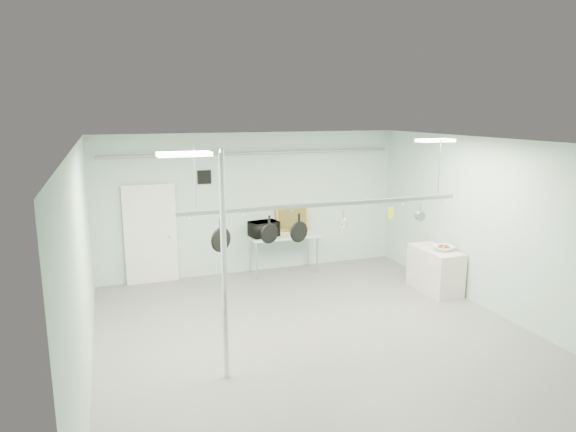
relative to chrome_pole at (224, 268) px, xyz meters
name	(u,v)px	position (x,y,z in m)	size (l,w,h in m)	color
floor	(321,341)	(1.70, 0.60, -1.60)	(8.00, 8.00, 0.00)	gray
ceiling	(324,144)	(1.70, 0.60, 1.59)	(7.00, 8.00, 0.02)	silver
back_wall	(253,203)	(1.70, 4.59, 0.00)	(7.00, 0.02, 3.20)	#A4C5BA
right_wall	(502,229)	(5.19, 0.60, 0.00)	(0.02, 8.00, 3.20)	#A4C5BA
door	(151,235)	(-0.60, 4.54, -0.55)	(1.10, 0.10, 2.20)	silver
wall_vent	(204,177)	(0.60, 4.57, 0.65)	(0.30, 0.04, 0.30)	black
conduit_pipe	(253,153)	(1.70, 4.50, 1.15)	(0.07, 0.07, 6.60)	gray
chrome_pole	(224,268)	(0.00, 0.00, 0.00)	(0.08, 0.08, 3.20)	silver
prep_table	(283,238)	(2.30, 4.20, -0.77)	(1.60, 0.70, 0.91)	silver
side_cabinet	(435,270)	(4.85, 2.00, -1.15)	(0.60, 1.20, 0.90)	beige
pot_rack	(327,203)	(1.90, 0.90, 0.63)	(4.80, 0.06, 1.00)	#B7B7BC
light_panel_left	(184,154)	(-0.50, -0.20, 1.56)	(0.65, 0.30, 0.05)	white
light_panel_right	(435,140)	(4.10, 1.20, 1.56)	(0.65, 0.30, 0.05)	white
microwave	(264,229)	(1.83, 4.19, -0.52)	(0.62, 0.42, 0.34)	black
coffee_canister	(298,229)	(2.64, 4.20, -0.60)	(0.14, 0.14, 0.19)	silver
painting_large	(292,219)	(2.62, 4.50, -0.41)	(0.78, 0.05, 0.58)	gold
painting_small	(302,225)	(2.87, 4.50, -0.57)	(0.30, 0.04, 0.25)	#352012
fruit_bowl	(444,248)	(4.92, 1.86, -0.65)	(0.40, 0.40, 0.10)	white
skillet_left	(221,235)	(0.16, 0.90, 0.24)	(0.38, 0.06, 0.50)	black
skillet_mid	(269,230)	(0.93, 0.90, 0.26)	(0.32, 0.06, 0.45)	black
skillet_right	(299,228)	(1.42, 0.90, 0.25)	(0.34, 0.06, 0.47)	black
whisk	(343,219)	(2.19, 0.90, 0.33)	(0.16, 0.16, 0.30)	silver
grater	(391,213)	(3.08, 0.90, 0.38)	(0.09, 0.02, 0.22)	orange
saucepan	(420,213)	(3.66, 0.90, 0.33)	(0.17, 0.10, 0.30)	#B3B4B8
fruit_cluster	(444,246)	(4.92, 1.86, -0.61)	(0.24, 0.24, 0.09)	maroon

